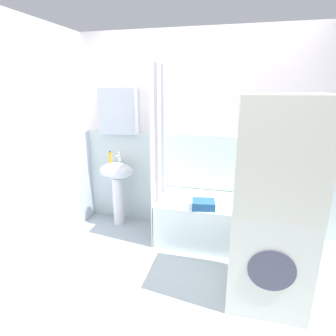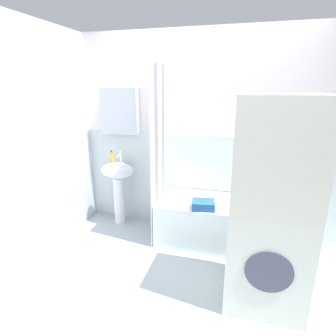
# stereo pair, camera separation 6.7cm
# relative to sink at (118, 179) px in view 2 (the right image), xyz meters

# --- Properties ---
(ground_plane) EXTENTS (4.80, 5.60, 0.04)m
(ground_plane) POSITION_rel_sink_xyz_m (1.06, -1.03, -0.63)
(ground_plane) COLOR #AAB7BD
(wall_back_tiled) EXTENTS (3.60, 0.18, 2.40)m
(wall_back_tiled) POSITION_rel_sink_xyz_m (0.99, 0.23, 0.53)
(wall_back_tiled) COLOR white
(wall_back_tiled) RESTS_ON ground_plane
(wall_left_tiled) EXTENTS (0.07, 1.81, 2.40)m
(wall_left_tiled) POSITION_rel_sink_xyz_m (-0.51, -0.69, 0.51)
(wall_left_tiled) COLOR white
(wall_left_tiled) RESTS_ON ground_plane
(sink) EXTENTS (0.44, 0.34, 0.83)m
(sink) POSITION_rel_sink_xyz_m (0.00, 0.00, 0.00)
(sink) COLOR white
(sink) RESTS_ON ground_plane
(faucet) EXTENTS (0.03, 0.12, 0.12)m
(faucet) POSITION_rel_sink_xyz_m (0.00, 0.08, 0.28)
(faucet) COLOR silver
(faucet) RESTS_ON sink
(soap_dispenser) EXTENTS (0.05, 0.05, 0.16)m
(soap_dispenser) POSITION_rel_sink_xyz_m (-0.08, 0.01, 0.29)
(soap_dispenser) COLOR gold
(soap_dispenser) RESTS_ON sink
(bathtub) EXTENTS (1.48, 0.65, 0.51)m
(bathtub) POSITION_rel_sink_xyz_m (1.36, -0.14, -0.36)
(bathtub) COLOR white
(bathtub) RESTS_ON ground_plane
(shower_curtain) EXTENTS (0.01, 0.65, 2.00)m
(shower_curtain) POSITION_rel_sink_xyz_m (0.61, -0.14, 0.39)
(shower_curtain) COLOR white
(shower_curtain) RESTS_ON ground_plane
(lotion_bottle) EXTENTS (0.06, 0.06, 0.16)m
(lotion_bottle) POSITION_rel_sink_xyz_m (2.00, 0.12, -0.03)
(lotion_bottle) COLOR #CF4F6A
(lotion_bottle) RESTS_ON bathtub
(conditioner_bottle) EXTENTS (0.05, 0.05, 0.16)m
(conditioner_bottle) POSITION_rel_sink_xyz_m (1.91, 0.11, -0.03)
(conditioner_bottle) COLOR #344BA3
(conditioner_bottle) RESTS_ON bathtub
(body_wash_bottle) EXTENTS (0.06, 0.06, 0.15)m
(body_wash_bottle) POSITION_rel_sink_xyz_m (1.76, 0.11, -0.04)
(body_wash_bottle) COLOR white
(body_wash_bottle) RESTS_ON bathtub
(shampoo_bottle) EXTENTS (0.06, 0.06, 0.15)m
(shampoo_bottle) POSITION_rel_sink_xyz_m (1.68, 0.13, -0.04)
(shampoo_bottle) COLOR #1E8157
(shampoo_bottle) RESTS_ON bathtub
(towel_folded) EXTENTS (0.27, 0.23, 0.09)m
(towel_folded) POSITION_rel_sink_xyz_m (1.16, -0.35, -0.06)
(towel_folded) COLOR #24538B
(towel_folded) RESTS_ON bathtub
(washer_dryer_stack) EXTENTS (0.62, 0.59, 1.72)m
(washer_dryer_stack) POSITION_rel_sink_xyz_m (1.77, -0.94, 0.25)
(washer_dryer_stack) COLOR white
(washer_dryer_stack) RESTS_ON ground_plane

